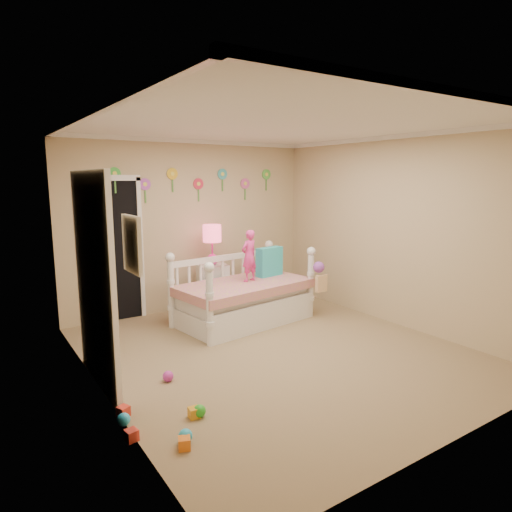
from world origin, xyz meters
TOP-DOWN VIEW (x-y plane):
  - floor at (0.00, 0.00)m, footprint 4.00×4.50m
  - ceiling at (0.00, 0.00)m, footprint 4.00×4.50m
  - back_wall at (0.00, 2.25)m, footprint 4.00×0.01m
  - left_wall at (-2.00, 0.00)m, footprint 0.01×4.50m
  - right_wall at (2.00, 0.00)m, footprint 0.01×4.50m
  - crown_molding at (0.00, 0.00)m, footprint 4.00×4.50m
  - daybed at (0.27, 1.17)m, footprint 2.04×1.27m
  - pillow_turquoise at (0.81, 1.31)m, footprint 0.45×0.22m
  - pillow_lime at (0.81, 1.35)m, footprint 0.35×0.18m
  - child at (0.36, 1.17)m, footprint 0.30×0.24m
  - nightstand at (0.16, 1.89)m, footprint 0.48×0.39m
  - table_lamp at (0.16, 1.89)m, footprint 0.28×0.28m
  - closet_doorway at (-1.25, 2.23)m, footprint 0.90×0.04m
  - flower_decals at (-0.09, 2.24)m, footprint 3.40×0.02m
  - mirror_closet at (-1.96, 0.30)m, footprint 0.07×1.30m
  - wall_picture at (-1.97, -0.90)m, footprint 0.05×0.34m
  - hanging_bag at (1.18, 0.60)m, footprint 0.20×0.16m
  - toy_scatter at (-1.65, -0.60)m, footprint 1.08×1.45m

SIDE VIEW (x-z plane):
  - floor at x=0.00m, z-range -0.01..0.01m
  - toy_scatter at x=-1.65m, z-range 0.00..0.11m
  - nightstand at x=0.16m, z-range 0.00..0.72m
  - daybed at x=0.27m, z-range 0.00..1.04m
  - hanging_bag at x=1.18m, z-range 0.45..0.81m
  - pillow_lime at x=0.81m, z-range 0.58..0.90m
  - pillow_turquoise at x=0.81m, z-range 0.58..1.01m
  - child at x=0.36m, z-range 0.58..1.31m
  - closet_doorway at x=-1.25m, z-range 0.00..2.07m
  - mirror_closet at x=-1.96m, z-range 0.00..2.10m
  - table_lamp at x=0.16m, z-range 0.82..1.44m
  - back_wall at x=0.00m, z-range 0.00..2.60m
  - left_wall at x=-2.00m, z-range 0.00..2.60m
  - right_wall at x=2.00m, z-range 0.00..2.60m
  - wall_picture at x=-1.97m, z-range 1.34..1.76m
  - flower_decals at x=-0.09m, z-range 1.69..2.19m
  - crown_molding at x=0.00m, z-range 2.54..2.60m
  - ceiling at x=0.00m, z-range 2.60..2.60m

